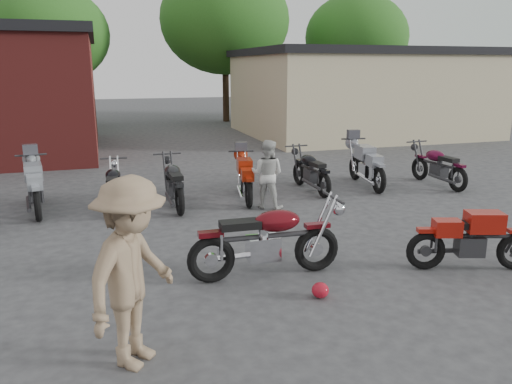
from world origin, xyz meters
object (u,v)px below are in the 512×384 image
object	(u,v)px
row_bike_2	(113,184)
row_bike_4	(245,176)
person_tan	(133,273)
row_bike_3	(174,181)
row_bike_1	(35,184)
person_light	(267,174)
vintage_motorcycle	(268,235)
row_bike_7	(438,163)
sportbike	(475,235)
row_bike_6	(366,162)
helmet	(320,290)
row_bike_5	(310,169)

from	to	relation	value
row_bike_2	row_bike_4	bearing A→B (deg)	-87.66
person_tan	row_bike_3	bearing A→B (deg)	26.27
row_bike_1	person_light	bearing A→B (deg)	-111.98
vintage_motorcycle	row_bike_4	world-z (taller)	vintage_motorcycle
vintage_motorcycle	row_bike_1	distance (m)	5.95
row_bike_4	row_bike_1	bearing A→B (deg)	95.29
person_light	person_tan	size ratio (longest dim) A/B	0.75
row_bike_4	row_bike_7	world-z (taller)	row_bike_7
row_bike_2	row_bike_3	size ratio (longest dim) A/B	0.93
vintage_motorcycle	row_bike_2	bearing A→B (deg)	116.46
person_tan	row_bike_1	distance (m)	6.61
row_bike_2	row_bike_7	size ratio (longest dim) A/B	0.94
sportbike	person_light	xyz separation A→B (m)	(-1.89, 4.19, 0.20)
sportbike	person_tan	xyz separation A→B (m)	(-5.06, -1.00, 0.45)
row_bike_4	row_bike_6	bearing A→B (deg)	-74.40
person_tan	row_bike_7	xyz separation A→B (m)	(8.06, 5.90, -0.42)
row_bike_3	helmet	bearing A→B (deg)	-167.12
row_bike_5	person_tan	bearing A→B (deg)	141.35
vintage_motorcycle	helmet	bearing A→B (deg)	-61.55
vintage_motorcycle	row_bike_6	world-z (taller)	vintage_motorcycle
row_bike_4	row_bike_7	size ratio (longest dim) A/B	0.97
row_bike_4	row_bike_3	bearing A→B (deg)	103.91
row_bike_7	helmet	bearing A→B (deg)	129.06
row_bike_3	person_tan	bearing A→B (deg)	167.77
person_tan	row_bike_4	world-z (taller)	person_tan
helmet	row_bike_6	distance (m)	6.77
vintage_motorcycle	row_bike_1	world-z (taller)	vintage_motorcycle
row_bike_2	row_bike_6	world-z (taller)	row_bike_6
row_bike_4	row_bike_7	distance (m)	5.15
row_bike_1	row_bike_5	distance (m)	6.30
row_bike_3	row_bike_6	bearing A→B (deg)	-85.03
person_tan	row_bike_1	bearing A→B (deg)	52.40
row_bike_3	row_bike_5	xyz separation A→B (m)	(3.44, 0.42, -0.02)
vintage_motorcycle	row_bike_3	distance (m)	4.30
vintage_motorcycle	row_bike_3	xyz separation A→B (m)	(-0.76, 4.24, -0.06)
row_bike_3	row_bike_7	size ratio (longest dim) A/B	1.01
person_tan	row_bike_6	xyz separation A→B (m)	(6.25, 6.39, -0.38)
person_light	row_bike_7	size ratio (longest dim) A/B	0.75
vintage_motorcycle	helmet	world-z (taller)	vintage_motorcycle
vintage_motorcycle	row_bike_5	xyz separation A→B (m)	(2.67, 4.65, -0.08)
person_light	row_bike_6	distance (m)	3.31
row_bike_6	sportbike	bearing A→B (deg)	174.47
person_tan	row_bike_7	world-z (taller)	person_tan
row_bike_6	helmet	bearing A→B (deg)	152.67
person_light	row_bike_2	bearing A→B (deg)	18.36
vintage_motorcycle	row_bike_5	world-z (taller)	vintage_motorcycle
row_bike_4	person_tan	bearing A→B (deg)	163.98
sportbike	row_bike_4	world-z (taller)	row_bike_4
vintage_motorcycle	sportbike	xyz separation A→B (m)	(3.05, -0.68, -0.09)
helmet	row_bike_7	xyz separation A→B (m)	(5.61, 5.10, 0.47)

